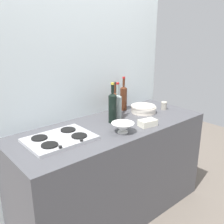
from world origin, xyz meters
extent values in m
plane|color=#6B6056|center=(0.00, 0.00, 0.00)|extent=(6.00, 6.00, 0.00)
cube|color=#4C4C51|center=(0.00, 0.00, 0.45)|extent=(1.80, 0.70, 0.90)
cube|color=silver|center=(0.00, 0.38, 1.29)|extent=(1.90, 0.06, 2.58)
cube|color=#B2B2B7|center=(-0.51, 0.01, 0.91)|extent=(0.49, 0.36, 0.02)
cylinder|color=black|center=(-0.63, -0.07, 0.93)|extent=(0.12, 0.12, 0.01)
cylinder|color=black|center=(-0.39, -0.07, 0.93)|extent=(0.12, 0.12, 0.01)
cylinder|color=black|center=(-0.63, 0.09, 0.93)|extent=(0.12, 0.12, 0.01)
cylinder|color=black|center=(-0.39, 0.09, 0.93)|extent=(0.12, 0.12, 0.01)
cylinder|color=black|center=(-0.60, -0.15, 0.93)|extent=(0.02, 0.02, 0.02)
cylinder|color=black|center=(-0.42, -0.15, 0.93)|extent=(0.02, 0.02, 0.02)
cylinder|color=silver|center=(0.47, 0.06, 0.91)|extent=(0.24, 0.24, 0.01)
cylinder|color=silver|center=(0.47, 0.06, 0.92)|extent=(0.24, 0.24, 0.01)
cylinder|color=silver|center=(0.47, 0.06, 0.94)|extent=(0.24, 0.24, 0.01)
cylinder|color=silver|center=(0.47, 0.06, 0.95)|extent=(0.24, 0.24, 0.01)
cylinder|color=silver|center=(0.46, 0.06, 0.97)|extent=(0.24, 0.24, 0.01)
cylinder|color=#472314|center=(0.38, 0.26, 1.01)|extent=(0.07, 0.07, 0.23)
cone|color=#472314|center=(0.38, 0.26, 1.14)|extent=(0.07, 0.07, 0.02)
cylinder|color=#472314|center=(0.38, 0.26, 1.19)|extent=(0.02, 0.02, 0.08)
cylinder|color=#B21E1E|center=(0.38, 0.26, 1.24)|extent=(0.03, 0.03, 0.02)
cylinder|color=#472314|center=(0.19, 0.18, 1.00)|extent=(0.07, 0.07, 0.21)
cone|color=#472314|center=(0.19, 0.18, 1.12)|extent=(0.07, 0.07, 0.02)
cylinder|color=#472314|center=(0.19, 0.18, 1.17)|extent=(0.03, 0.03, 0.08)
cylinder|color=black|center=(0.19, 0.18, 1.22)|extent=(0.03, 0.03, 0.02)
cylinder|color=gray|center=(0.15, 0.10, 1.01)|extent=(0.07, 0.07, 0.21)
cone|color=gray|center=(0.15, 0.10, 1.12)|extent=(0.07, 0.07, 0.03)
cylinder|color=gray|center=(0.15, 0.10, 1.18)|extent=(0.03, 0.03, 0.09)
cylinder|color=#B21E1E|center=(0.15, 0.10, 1.23)|extent=(0.03, 0.03, 0.02)
cylinder|color=black|center=(0.05, 0.05, 1.02)|extent=(0.07, 0.07, 0.25)
cone|color=black|center=(0.05, 0.05, 1.16)|extent=(0.07, 0.07, 0.03)
cylinder|color=black|center=(0.05, 0.05, 1.21)|extent=(0.03, 0.03, 0.07)
cylinder|color=gold|center=(0.05, 0.05, 1.25)|extent=(0.03, 0.03, 0.02)
cylinder|color=white|center=(-0.05, -0.19, 0.91)|extent=(0.08, 0.08, 0.01)
cone|color=white|center=(-0.05, -0.19, 0.95)|extent=(0.19, 0.19, 0.07)
cube|color=silver|center=(0.22, -0.21, 0.93)|extent=(0.17, 0.12, 0.06)
cylinder|color=#9E998C|center=(0.71, -0.01, 0.93)|extent=(0.06, 0.06, 0.07)
cylinder|color=beige|center=(0.71, -0.01, 0.98)|extent=(0.06, 0.06, 0.01)
camera|label=1|loc=(-1.36, -1.58, 1.70)|focal=40.93mm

